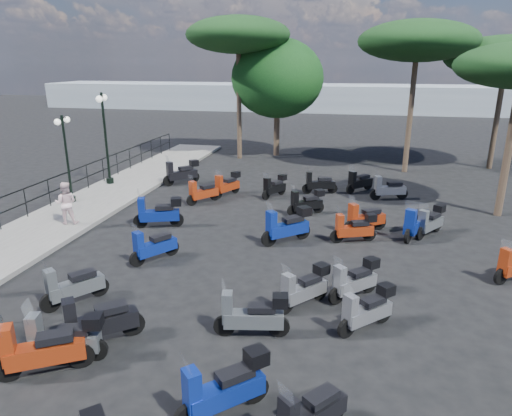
% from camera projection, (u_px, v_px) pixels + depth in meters
% --- Properties ---
extents(ground, '(120.00, 120.00, 0.00)m').
position_uv_depth(ground, '(210.00, 262.00, 13.54)').
color(ground, black).
rests_on(ground, ground).
extents(sidewalk, '(3.00, 30.00, 0.15)m').
position_uv_depth(sidewalk, '(73.00, 214.00, 17.62)').
color(sidewalk, '#605E5C').
rests_on(sidewalk, ground).
extents(railing, '(0.04, 26.04, 1.10)m').
position_uv_depth(railing, '(37.00, 193.00, 17.45)').
color(railing, black).
rests_on(railing, sidewalk).
extents(lamp_post_1, '(0.37, 1.03, 3.53)m').
position_uv_depth(lamp_post_1, '(66.00, 153.00, 18.30)').
color(lamp_post_1, black).
rests_on(lamp_post_1, sidewalk).
extents(lamp_post_2, '(0.59, 1.20, 4.21)m').
position_uv_depth(lamp_post_2, '(105.00, 133.00, 21.00)').
color(lamp_post_2, black).
rests_on(lamp_post_2, sidewalk).
extents(pedestrian_far, '(0.89, 0.78, 1.53)m').
position_uv_depth(pedestrian_far, '(66.00, 203.00, 16.11)').
color(pedestrian_far, silver).
rests_on(pedestrian_far, sidewalk).
extents(scooter_0, '(1.61, 1.06, 1.44)m').
position_uv_depth(scooter_0, '(41.00, 352.00, 8.55)').
color(scooter_0, black).
rests_on(scooter_0, ground).
extents(scooter_2, '(1.10, 1.42, 1.35)m').
position_uv_depth(scooter_2, '(73.00, 287.00, 11.07)').
color(scooter_2, black).
rests_on(scooter_2, ground).
extents(scooter_3, '(1.04, 1.43, 1.32)m').
position_uv_depth(scooter_3, '(153.00, 247.00, 13.49)').
color(scooter_3, black).
rests_on(scooter_3, ground).
extents(scooter_4, '(1.08, 1.35, 1.30)m').
position_uv_depth(scooter_4, '(203.00, 193.00, 19.04)').
color(scooter_4, black).
rests_on(scooter_4, ground).
extents(scooter_5, '(1.46, 1.42, 1.48)m').
position_uv_depth(scooter_5, '(182.00, 173.00, 21.96)').
color(scooter_5, black).
rests_on(scooter_5, ground).
extents(scooter_7, '(1.64, 0.71, 1.33)m').
position_uv_depth(scooter_7, '(65.00, 339.00, 8.93)').
color(scooter_7, black).
rests_on(scooter_7, ground).
extents(scooter_8, '(1.48, 1.24, 1.45)m').
position_uv_depth(scooter_8, '(98.00, 322.00, 9.51)').
color(scooter_8, black).
rests_on(scooter_8, ground).
extents(scooter_9, '(1.72, 0.85, 1.42)m').
position_uv_depth(scooter_9, '(159.00, 213.00, 16.24)').
color(scooter_9, black).
rests_on(scooter_9, ground).
extents(scooter_10, '(0.91, 1.37, 1.20)m').
position_uv_depth(scooter_10, '(274.00, 187.00, 19.88)').
color(scooter_10, black).
rests_on(scooter_10, ground).
extents(scooter_11, '(0.90, 1.50, 1.29)m').
position_uv_depth(scooter_11, '(227.00, 185.00, 20.11)').
color(scooter_11, black).
rests_on(scooter_11, ground).
extents(scooter_12, '(1.39, 1.33, 1.39)m').
position_uv_depth(scooter_12, '(224.00, 389.00, 7.54)').
color(scooter_12, black).
rests_on(scooter_12, ground).
extents(scooter_13, '(1.65, 0.60, 1.32)m').
position_uv_depth(scooter_13, '(252.00, 316.00, 9.76)').
color(scooter_13, black).
rests_on(scooter_13, ground).
extents(scooter_14, '(1.15, 1.30, 1.26)m').
position_uv_depth(scooter_14, '(304.00, 289.00, 10.97)').
color(scooter_14, black).
rests_on(scooter_14, ground).
extents(scooter_15, '(1.50, 1.38, 1.48)m').
position_uv_depth(scooter_15, '(287.00, 226.00, 14.86)').
color(scooter_15, black).
rests_on(scooter_15, ground).
extents(scooter_16, '(1.38, 1.00, 1.25)m').
position_uv_depth(scooter_16, '(306.00, 203.00, 17.62)').
color(scooter_16, black).
rests_on(scooter_16, ground).
extents(scooter_17, '(1.58, 0.68, 1.28)m').
position_uv_depth(scooter_17, '(319.00, 184.00, 20.43)').
color(scooter_17, black).
rests_on(scooter_17, ground).
extents(scooter_19, '(1.09, 1.27, 1.26)m').
position_uv_depth(scooter_19, '(310.00, 415.00, 7.10)').
color(scooter_19, black).
rests_on(scooter_19, ground).
extents(scooter_20, '(1.23, 1.21, 1.25)m').
position_uv_depth(scooter_20, '(354.00, 281.00, 11.37)').
color(scooter_20, black).
rests_on(scooter_20, ground).
extents(scooter_21, '(1.47, 1.11, 1.38)m').
position_uv_depth(scooter_21, '(364.00, 219.00, 15.79)').
color(scooter_21, black).
rests_on(scooter_21, ground).
extents(scooter_22, '(1.49, 0.78, 1.24)m').
position_uv_depth(scooter_22, '(354.00, 229.00, 14.92)').
color(scooter_22, black).
rests_on(scooter_22, ground).
extents(scooter_23, '(1.17, 1.28, 1.30)m').
position_uv_depth(scooter_23, '(359.00, 182.00, 20.67)').
color(scooter_23, black).
rests_on(scooter_23, ground).
extents(scooter_27, '(0.93, 1.71, 1.45)m').
position_uv_depth(scooter_27, '(415.00, 224.00, 15.26)').
color(scooter_27, black).
rests_on(scooter_27, ground).
extents(scooter_28, '(1.07, 1.39, 1.28)m').
position_uv_depth(scooter_28, '(430.00, 222.00, 15.49)').
color(scooter_28, black).
rests_on(scooter_28, ground).
extents(scooter_29, '(1.62, 0.76, 1.33)m').
position_uv_depth(scooter_29, '(388.00, 189.00, 19.51)').
color(scooter_29, black).
rests_on(scooter_29, ground).
extents(scooter_30, '(1.23, 1.21, 1.25)m').
position_uv_depth(scooter_30, '(367.00, 310.00, 10.02)').
color(scooter_30, black).
rests_on(scooter_30, ground).
extents(broadleaf_tree, '(5.57, 5.57, 7.08)m').
position_uv_depth(broadleaf_tree, '(277.00, 78.00, 27.51)').
color(broadleaf_tree, '#38281E').
rests_on(broadleaf_tree, ground).
extents(pine_0, '(5.88, 5.88, 7.68)m').
position_uv_depth(pine_0, '(418.00, 41.00, 22.60)').
color(pine_0, '#38281E').
rests_on(pine_0, ground).
extents(pine_1, '(6.31, 6.31, 7.00)m').
position_uv_depth(pine_1, '(507.00, 57.00, 23.58)').
color(pine_1, '#38281E').
rests_on(pine_1, ground).
extents(pine_2, '(5.97, 5.97, 8.16)m').
position_uv_depth(pine_2, '(238.00, 35.00, 25.87)').
color(pine_2, '#38281E').
rests_on(pine_2, ground).
extents(distant_hills, '(70.00, 8.00, 3.00)m').
position_uv_depth(distant_hills, '(324.00, 98.00, 54.93)').
color(distant_hills, gray).
rests_on(distant_hills, ground).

